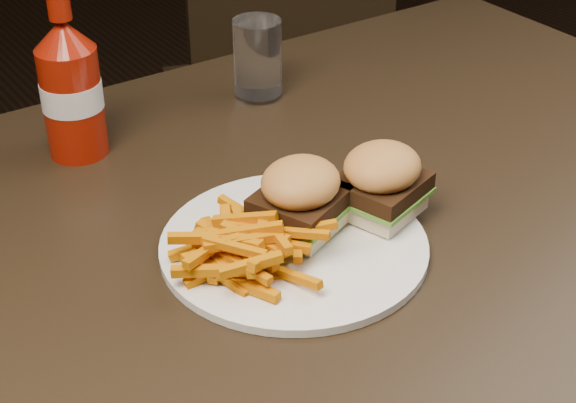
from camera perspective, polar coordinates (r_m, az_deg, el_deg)
dining_table at (r=0.92m, az=1.60°, el=-1.69°), size 1.20×0.80×0.04m
chair_far at (r=1.86m, az=-1.16°, el=6.41°), size 0.51×0.51×0.04m
plate at (r=0.85m, az=0.38°, el=-2.85°), size 0.26×0.26×0.01m
sandwich_half_a at (r=0.86m, az=0.80°, el=-1.19°), size 0.09×0.09×0.02m
sandwich_half_b at (r=0.89m, az=5.97°, el=-0.13°), size 0.09×0.09×0.02m
fries_pile at (r=0.81m, az=-2.55°, el=-2.66°), size 0.13×0.13×0.05m
ketchup_bottle at (r=1.02m, az=-13.71°, el=6.07°), size 0.08×0.08×0.13m
tumbler at (r=1.13m, az=-1.98°, el=9.33°), size 0.08×0.08×0.10m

